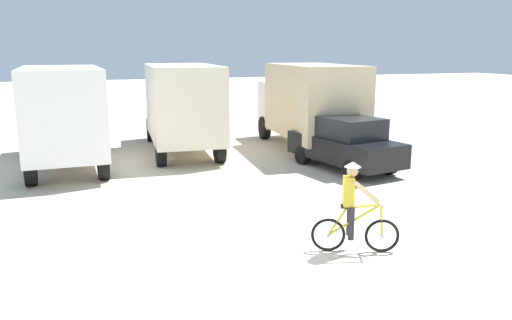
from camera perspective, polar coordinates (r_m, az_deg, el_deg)
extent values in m
plane|color=beige|center=(10.52, 4.03, -9.62)|extent=(120.00, 120.00, 0.00)
cube|color=white|center=(17.65, -20.79, 5.27)|extent=(2.51, 5.25, 2.70)
cube|color=#2D2D33|center=(21.08, -20.76, 4.93)|extent=(2.23, 1.55, 2.00)
cube|color=black|center=(21.74, -20.85, 6.05)|extent=(2.03, 0.12, 0.80)
cylinder|color=black|center=(21.15, -23.31, 1.99)|extent=(0.34, 1.01, 1.00)
cylinder|color=black|center=(21.15, -17.79, 2.41)|extent=(0.34, 1.01, 1.00)
cylinder|color=black|center=(16.25, -23.93, -0.92)|extent=(0.34, 1.01, 1.00)
cylinder|color=black|center=(16.25, -16.75, -0.37)|extent=(0.34, 1.01, 1.00)
cube|color=beige|center=(19.20, -8.17, 6.45)|extent=(2.79, 5.37, 2.70)
cube|color=#B21E1E|center=(22.61, -9.22, 6.01)|extent=(2.31, 1.66, 2.00)
cube|color=black|center=(23.27, -9.44, 7.05)|extent=(2.02, 0.23, 0.80)
cylinder|color=black|center=(22.56, -11.69, 3.34)|extent=(0.39, 1.02, 1.00)
cylinder|color=black|center=(22.77, -6.55, 3.60)|extent=(0.39, 1.02, 1.00)
cylinder|color=black|center=(17.66, -10.61, 0.93)|extent=(0.39, 1.02, 1.00)
cylinder|color=black|center=(17.93, -4.10, 1.28)|extent=(0.39, 1.02, 1.00)
cube|color=#CCB78E|center=(19.68, 6.49, 6.64)|extent=(2.82, 5.38, 2.70)
cube|color=silver|center=(22.92, 3.37, 6.23)|extent=(2.32, 1.68, 2.00)
cube|color=black|center=(23.55, 2.84, 7.26)|extent=(2.02, 0.25, 0.80)
cylinder|color=black|center=(22.65, 0.96, 3.63)|extent=(0.40, 1.02, 1.00)
cylinder|color=black|center=(23.29, 5.80, 3.81)|extent=(0.40, 1.02, 1.00)
cylinder|color=black|center=(17.97, 5.28, 1.29)|extent=(0.40, 1.02, 1.00)
cylinder|color=black|center=(18.76, 11.15, 1.58)|extent=(0.40, 1.02, 1.00)
cube|color=black|center=(17.14, 9.87, 1.30)|extent=(2.48, 4.45, 0.76)
cube|color=black|center=(16.90, 10.28, 3.61)|extent=(1.95, 2.35, 0.68)
cylinder|color=black|center=(17.76, 5.21, 0.56)|extent=(0.33, 0.67, 0.64)
cylinder|color=black|center=(18.68, 9.13, 1.05)|extent=(0.33, 0.67, 0.64)
cylinder|color=black|center=(15.75, 10.65, -1.12)|extent=(0.33, 0.67, 0.64)
cylinder|color=black|center=(16.79, 14.71, -0.48)|extent=(0.33, 0.67, 0.64)
torus|color=black|center=(10.39, 13.91, -8.23)|extent=(0.65, 0.32, 0.68)
cylinder|color=silver|center=(10.39, 13.91, -8.23)|extent=(0.10, 0.10, 0.08)
torus|color=black|center=(10.24, 8.08, -8.28)|extent=(0.65, 0.32, 0.68)
cylinder|color=silver|center=(10.24, 8.08, -8.28)|extent=(0.10, 0.10, 0.08)
cylinder|color=gold|center=(10.19, 10.95, -6.59)|extent=(0.97, 0.44, 0.68)
cylinder|color=gold|center=(10.13, 11.98, -5.08)|extent=(0.63, 0.30, 0.13)
cylinder|color=gold|center=(10.17, 9.10, -6.80)|extent=(0.38, 0.20, 0.59)
cylinder|color=gold|center=(10.28, 13.87, -6.57)|extent=(0.11, 0.08, 0.64)
cylinder|color=silver|center=(10.18, 13.82, -4.86)|extent=(0.23, 0.49, 0.04)
cube|color=black|center=(10.09, 10.14, -5.14)|extent=(0.27, 0.20, 0.06)
cube|color=gold|center=(10.00, 10.32, -3.44)|extent=(0.31, 0.37, 0.56)
sphere|color=tan|center=(9.91, 10.75, -1.22)|extent=(0.22, 0.22, 0.22)
cone|color=silver|center=(9.88, 10.78, -0.49)|extent=(0.32, 0.32, 0.10)
cylinder|color=#26262B|center=(10.31, 10.43, -6.51)|extent=(0.12, 0.12, 0.66)
cylinder|color=#26262B|center=(10.07, 10.62, -6.99)|extent=(0.12, 0.12, 0.66)
cylinder|color=tan|center=(10.23, 12.07, -3.26)|extent=(0.61, 0.25, 0.53)
cylinder|color=tan|center=(9.89, 12.39, -3.82)|extent=(0.58, 0.33, 0.53)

